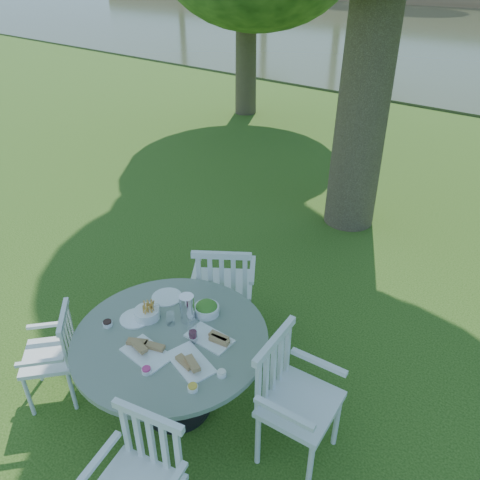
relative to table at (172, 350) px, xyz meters
The scene contains 7 objects.
ground 1.29m from the table, 108.59° to the left, with size 140.00×140.00×0.00m, color #1D3D0C.
table is the anchor object (origin of this frame).
chair_ne 0.92m from the table, 15.24° to the left, with size 0.53×0.56×1.02m.
chair_nw 0.92m from the table, 105.52° to the left, with size 0.70×0.69×1.02m.
chair_sw 0.95m from the table, 149.74° to the right, with size 0.57×0.57×0.83m.
chair_se 0.93m from the table, 54.95° to the right, with size 0.57×0.54×0.94m.
tableware 0.22m from the table, 110.26° to the left, with size 1.06×0.84×0.23m.
Camera 1 is at (2.37, -2.76, 3.14)m, focal length 35.00 mm.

